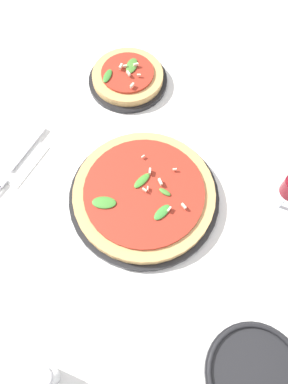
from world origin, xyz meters
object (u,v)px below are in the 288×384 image
pizza_arugula_main (144,195)px  pizza_personal_side (128,78)px  shaker_pepper (46,378)px  fork (16,161)px  side_plate_white (256,375)px

pizza_arugula_main → pizza_personal_side: same height
pizza_arugula_main → shaker_pepper: (0.35, -0.07, 0.02)m
fork → side_plate_white: bearing=76.8°
fork → shaker_pepper: shaker_pepper is taller
side_plate_white → shaker_pepper: 0.34m
pizza_arugula_main → pizza_personal_side: 0.31m
pizza_personal_side → fork: 0.32m
fork → side_plate_white: side_plate_white is taller
pizza_arugula_main → shaker_pepper: 0.36m
pizza_personal_side → side_plate_white: (0.56, 0.37, -0.01)m
pizza_personal_side → side_plate_white: size_ratio=1.11×
fork → side_plate_white: size_ratio=1.20×
pizza_personal_side → side_plate_white: 0.67m
pizza_personal_side → shaker_pepper: bearing=3.3°
shaker_pepper → pizza_personal_side: bearing=-176.7°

